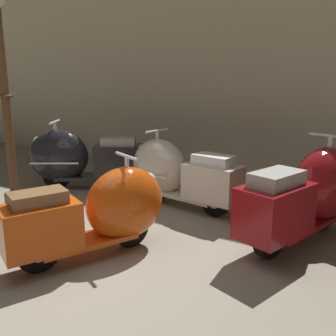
{
  "coord_description": "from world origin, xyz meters",
  "views": [
    {
      "loc": [
        2.35,
        -2.2,
        1.69
      ],
      "look_at": [
        0.0,
        1.66,
        0.61
      ],
      "focal_mm": 39.33,
      "sensor_mm": 36.0,
      "label": 1
    }
  ],
  "objects_px": {
    "scooter_0": "(77,158)",
    "scooter_3": "(311,193)",
    "scooter_2": "(174,172)",
    "scooter_1": "(102,211)",
    "lamppost": "(4,82)"
  },
  "relations": [
    {
      "from": "scooter_0",
      "to": "scooter_3",
      "type": "distance_m",
      "value": 3.51
    },
    {
      "from": "scooter_0",
      "to": "scooter_2",
      "type": "bearing_deg",
      "value": 151.61
    },
    {
      "from": "scooter_0",
      "to": "scooter_1",
      "type": "distance_m",
      "value": 2.4
    },
    {
      "from": "scooter_0",
      "to": "lamppost",
      "type": "height_order",
      "value": "lamppost"
    },
    {
      "from": "scooter_1",
      "to": "scooter_2",
      "type": "distance_m",
      "value": 1.64
    },
    {
      "from": "scooter_2",
      "to": "scooter_3",
      "type": "bearing_deg",
      "value": -176.99
    },
    {
      "from": "scooter_2",
      "to": "scooter_3",
      "type": "relative_size",
      "value": 0.91
    },
    {
      "from": "scooter_3",
      "to": "lamppost",
      "type": "xyz_separation_m",
      "value": [
        -3.68,
        -0.98,
        1.17
      ]
    },
    {
      "from": "scooter_0",
      "to": "scooter_1",
      "type": "bearing_deg",
      "value": 108.69
    },
    {
      "from": "scooter_1",
      "to": "scooter_3",
      "type": "height_order",
      "value": "scooter_3"
    },
    {
      "from": "scooter_1",
      "to": "scooter_3",
      "type": "xyz_separation_m",
      "value": [
        1.66,
        1.47,
        0.06
      ]
    },
    {
      "from": "scooter_0",
      "to": "scooter_1",
      "type": "relative_size",
      "value": 1.08
    },
    {
      "from": "scooter_0",
      "to": "scooter_2",
      "type": "distance_m",
      "value": 1.72
    },
    {
      "from": "scooter_3",
      "to": "scooter_1",
      "type": "bearing_deg",
      "value": 149.45
    },
    {
      "from": "scooter_3",
      "to": "lamppost",
      "type": "height_order",
      "value": "lamppost"
    }
  ]
}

